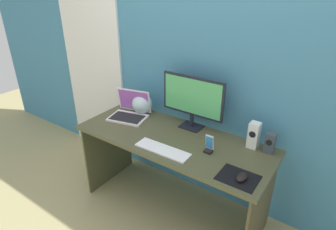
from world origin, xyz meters
The scene contains 13 objects.
ground_plane centered at (0.00, 0.00, 0.00)m, with size 8.00×8.00×0.00m, color tan.
wall_back centered at (0.00, 0.40, 1.25)m, with size 6.00×0.04×2.50m, color teal.
door_left centered at (-1.28, 0.37, 1.01)m, with size 0.82×0.02×2.02m, color white.
desk centered at (0.00, 0.00, 0.59)m, with size 1.58×0.63×0.73m.
monitor centered at (0.03, 0.23, 0.98)m, with size 0.55×0.14×0.45m.
speaker_right centered at (0.68, 0.23, 0.81)m, with size 0.07×0.07×0.15m.
speaker_near_monitor centered at (0.56, 0.23, 0.83)m, with size 0.07×0.08×0.20m.
laptop centered at (-0.52, 0.09, 0.78)m, with size 0.37×0.34×0.23m.
fishbowl centered at (-0.49, 0.21, 0.82)m, with size 0.19×0.19×0.19m, color silver.
keyboard_external centered at (0.04, -0.20, 0.73)m, with size 0.42×0.13×0.01m, color white.
mousepad centered at (0.62, -0.18, 0.73)m, with size 0.25×0.20×0.00m, color black.
mouse centered at (0.64, -0.19, 0.75)m, with size 0.06×0.10×0.04m, color black.
phone_in_dock centered at (0.33, -0.02, 0.78)m, with size 0.06×0.05×0.14m.
Camera 1 is at (1.07, -1.62, 1.88)m, focal length 30.44 mm.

